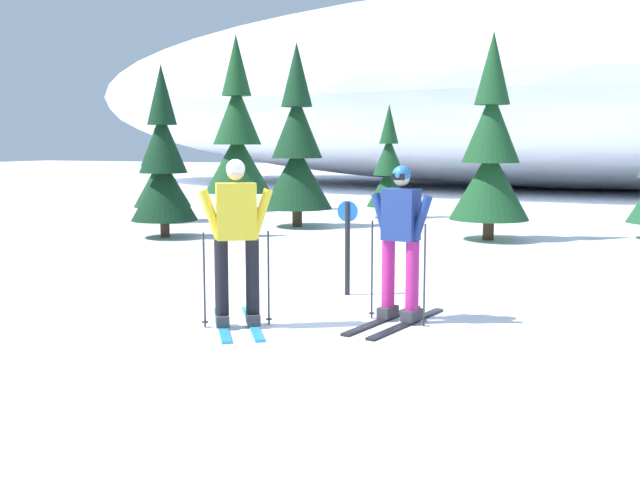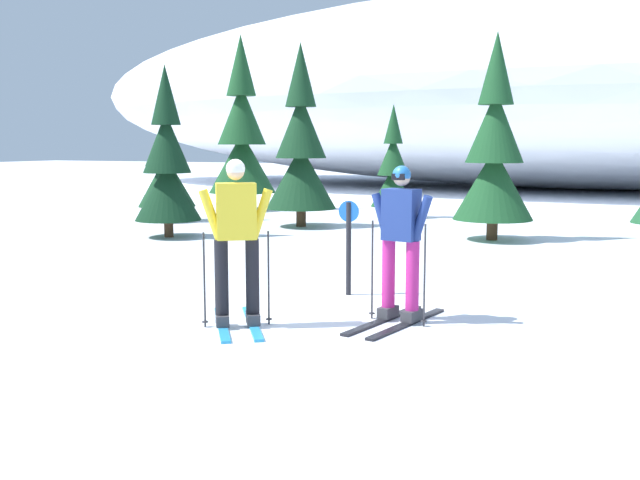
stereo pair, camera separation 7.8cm
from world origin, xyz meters
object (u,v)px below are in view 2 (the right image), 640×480
at_px(pine_tree_center_right, 393,171).
at_px(trail_marker_post, 349,241).
at_px(pine_tree_far_left, 166,160).
at_px(pine_tree_left, 242,137).
at_px(pine_tree_center, 301,150).
at_px(pine_tree_right, 494,154).
at_px(pine_tree_center_left, 167,166).
at_px(skier_yellow_jacket, 236,239).
at_px(skier_navy_jacket, 400,241).

height_order(pine_tree_center_right, trail_marker_post, pine_tree_center_right).
distance_m(pine_tree_center_right, trail_marker_post, 10.46).
bearing_deg(pine_tree_far_left, pine_tree_left, 87.28).
relative_size(pine_tree_center, pine_tree_right, 1.03).
bearing_deg(trail_marker_post, pine_tree_far_left, 138.28).
bearing_deg(pine_tree_center_left, pine_tree_far_left, 125.66).
bearing_deg(trail_marker_post, pine_tree_center_right, 104.88).
distance_m(pine_tree_far_left, pine_tree_right, 8.48).
bearing_deg(pine_tree_center_left, pine_tree_right, 19.55).
height_order(skier_yellow_jacket, pine_tree_center_left, pine_tree_center_left).
bearing_deg(pine_tree_left, trail_marker_post, -54.31).
bearing_deg(pine_tree_far_left, skier_yellow_jacket, -51.11).
bearing_deg(pine_tree_center_left, skier_navy_jacket, -37.80).
distance_m(pine_tree_center_left, pine_tree_right, 6.88).
bearing_deg(pine_tree_center_right, trail_marker_post, -75.12).
height_order(skier_yellow_jacket, pine_tree_right, pine_tree_right).
bearing_deg(pine_tree_left, pine_tree_center_right, -5.72).
height_order(pine_tree_center_left, pine_tree_right, pine_tree_right).
bearing_deg(skier_navy_jacket, pine_tree_center_left, 142.20).
relative_size(skier_navy_jacket, trail_marker_post, 1.40).
bearing_deg(pine_tree_right, pine_tree_left, 153.61).
relative_size(pine_tree_far_left, pine_tree_center, 0.87).
relative_size(pine_tree_left, pine_tree_right, 1.22).
bearing_deg(pine_tree_center, pine_tree_left, 136.12).
bearing_deg(skier_yellow_jacket, pine_tree_center_right, 100.22).
height_order(pine_tree_center, pine_tree_center_right, pine_tree_center).
bearing_deg(skier_yellow_jacket, pine_tree_center, 111.03).
xyz_separation_m(skier_yellow_jacket, pine_tree_center_left, (-5.32, 6.29, 0.55)).
relative_size(pine_tree_center, pine_tree_center_right, 1.44).
bearing_deg(pine_tree_left, pine_tree_right, -26.39).
xyz_separation_m(skier_yellow_jacket, trail_marker_post, (0.48, 2.11, -0.26)).
bearing_deg(pine_tree_center_right, pine_tree_center, -115.04).
xyz_separation_m(skier_navy_jacket, skier_yellow_jacket, (-1.56, -0.95, 0.06)).
bearing_deg(pine_tree_right, skier_yellow_jacket, -97.71).
bearing_deg(pine_tree_left, skier_navy_jacket, -53.53).
relative_size(skier_navy_jacket, pine_tree_center, 0.40).
distance_m(skier_yellow_jacket, pine_tree_center, 9.98).
relative_size(pine_tree_center_right, trail_marker_post, 2.42).
distance_m(pine_tree_far_left, trail_marker_post, 10.46).
xyz_separation_m(pine_tree_center, pine_tree_right, (4.73, -0.69, -0.05)).
height_order(skier_navy_jacket, pine_tree_center, pine_tree_center).
xyz_separation_m(skier_yellow_jacket, pine_tree_right, (1.16, 8.59, 0.81)).
xyz_separation_m(pine_tree_center_left, pine_tree_center, (1.75, 2.99, 0.30)).
xyz_separation_m(pine_tree_left, pine_tree_center_left, (1.81, -6.41, -0.65)).
bearing_deg(skier_navy_jacket, pine_tree_left, 126.47).
distance_m(pine_tree_center_left, trail_marker_post, 7.19).
height_order(pine_tree_far_left, pine_tree_center_left, pine_tree_far_left).
bearing_deg(pine_tree_center_right, skier_navy_jacket, -71.53).
height_order(skier_yellow_jacket, trail_marker_post, skier_yellow_jacket).
relative_size(pine_tree_center_left, pine_tree_right, 0.86).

